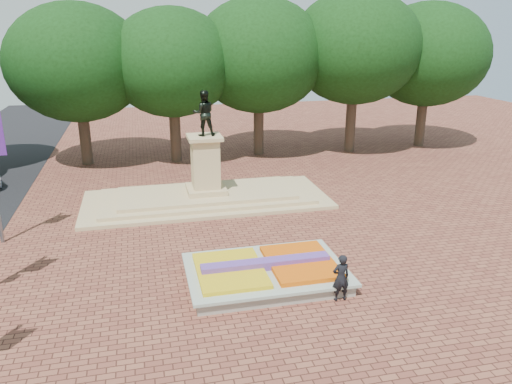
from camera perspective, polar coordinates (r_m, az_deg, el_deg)
ground at (r=21.93m, az=-2.74°, el=-7.91°), size 90.00×90.00×0.00m
flower_bed at (r=20.21m, az=1.22°, el=-9.12°), size 6.30×4.30×0.91m
monument at (r=28.94m, az=-5.72°, el=0.58°), size 14.00×6.00×6.40m
tree_row_back at (r=37.90m, az=-4.55°, el=13.81°), size 44.80×8.80×10.43m
pedestrian at (r=18.89m, az=9.67°, el=-9.64°), size 0.69×0.47×1.85m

